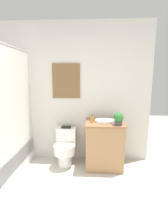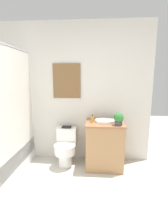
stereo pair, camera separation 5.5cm
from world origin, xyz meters
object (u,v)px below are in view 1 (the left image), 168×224
object	(u,v)px
toilet	(65,147)
book_on_tank	(66,127)
soap_bottle	(92,119)
sink	(105,121)
potted_plant	(119,118)

from	to	relation	value
toilet	book_on_tank	distance (m)	0.35
toilet	soap_bottle	world-z (taller)	soap_bottle
sink	potted_plant	bearing A→B (deg)	-41.62
toilet	soap_bottle	bearing A→B (deg)	-6.73
toilet	potted_plant	xyz separation A→B (m)	(0.89, -0.19, 0.58)
book_on_tank	potted_plant	bearing A→B (deg)	-19.64
soap_bottle	potted_plant	bearing A→B (deg)	-17.83
toilet	book_on_tank	world-z (taller)	book_on_tank
soap_bottle	potted_plant	size ratio (longest dim) A/B	0.66
soap_bottle	potted_plant	world-z (taller)	potted_plant
toilet	sink	xyz separation A→B (m)	(0.69, -0.01, 0.50)
potted_plant	toilet	bearing A→B (deg)	167.92
toilet	sink	distance (m)	0.85
sink	potted_plant	xyz separation A→B (m)	(0.20, -0.18, 0.09)
book_on_tank	sink	bearing A→B (deg)	-11.20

